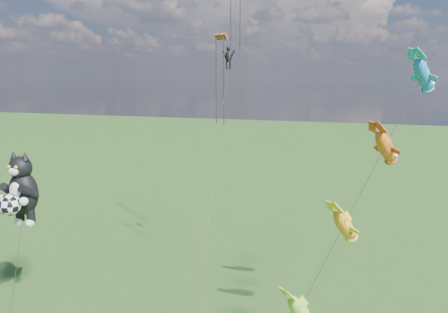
% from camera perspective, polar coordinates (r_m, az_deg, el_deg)
% --- Properties ---
extents(cat_kite_rig, '(2.44, 4.16, 11.88)m').
position_cam_1_polar(cat_kite_rig, '(33.58, -25.07, -4.01)').
color(cat_kite_rig, '#4F3A28').
rests_on(cat_kite_rig, ground).
extents(fish_windsock_rig, '(9.86, 12.70, 20.29)m').
position_cam_1_polar(fish_windsock_rig, '(23.80, 17.86, -3.70)').
color(fish_windsock_rig, '#4F3A28').
rests_on(fish_windsock_rig, ground).
extents(parafoil_rig, '(3.31, 17.35, 28.19)m').
position_cam_1_polar(parafoil_rig, '(35.18, 0.59, 14.50)').
color(parafoil_rig, '#4F3A28').
rests_on(parafoil_rig, ground).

